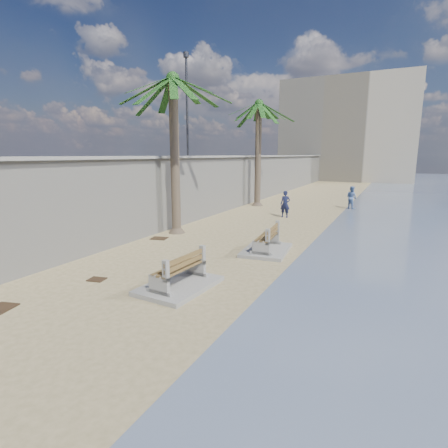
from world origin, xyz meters
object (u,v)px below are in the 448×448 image
(person_b, at_px, (352,196))
(palm_mid, at_px, (173,81))
(palm_back, at_px, (259,105))
(bench_near, at_px, (179,273))
(person_a, at_px, (285,202))
(bench_far, at_px, (267,241))

(person_b, bearing_deg, palm_mid, 95.50)
(palm_back, relative_size, person_b, 4.68)
(palm_mid, height_order, palm_back, palm_back)
(bench_near, bearing_deg, person_a, 92.76)
(bench_near, bearing_deg, palm_back, 103.38)
(palm_back, relative_size, person_a, 4.44)
(bench_near, height_order, person_a, person_a)
(palm_back, height_order, person_b, palm_back)
(bench_far, bearing_deg, person_a, 101.37)
(palm_mid, xyz_separation_m, palm_back, (0.18, 10.24, 0.18))
(bench_far, xyz_separation_m, person_b, (1.58, 12.94, 0.43))
(bench_near, height_order, person_b, person_b)
(palm_back, bearing_deg, palm_mid, -91.02)
(bench_near, relative_size, palm_back, 0.30)
(bench_near, distance_m, palm_mid, 9.59)
(palm_back, height_order, person_a, palm_back)
(palm_mid, xyz_separation_m, person_a, (3.42, 6.35, -5.95))
(bench_near, xyz_separation_m, person_b, (2.52, 17.54, 0.44))
(person_b, bearing_deg, person_a, 94.47)
(bench_near, distance_m, palm_back, 17.83)
(palm_back, bearing_deg, bench_far, -67.48)
(person_a, height_order, person_b, person_a)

